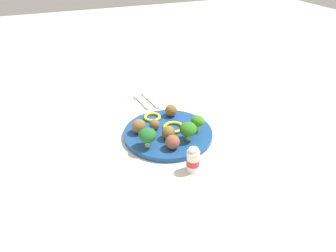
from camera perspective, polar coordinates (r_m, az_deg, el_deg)
ground_plane at (r=0.99m, az=0.00°, el=-1.77°), size 4.00×4.00×0.00m
plate at (r=0.98m, az=0.00°, el=-1.38°), size 0.28×0.28×0.02m
broccoli_floret_far_rim at (r=0.92m, az=3.74°, el=-0.63°), size 0.05×0.05×0.06m
broccoli_floret_near_rim at (r=0.89m, az=-3.79°, el=-1.76°), size 0.05×0.05×0.06m
broccoli_floret_front_left at (r=0.97m, az=5.44°, el=0.84°), size 0.04×0.04×0.05m
meatball_far_rim at (r=0.93m, az=0.08°, el=-1.23°), size 0.04×0.04×0.04m
meatball_mid_left at (r=0.97m, az=-5.40°, el=-0.04°), size 0.04×0.04×0.04m
meatball_mid_right at (r=1.05m, az=0.55°, el=2.89°), size 0.04×0.04×0.04m
meatball_near_rim at (r=0.98m, az=-2.51°, el=0.28°), size 0.03×0.03×0.03m
meatball_back_right at (r=0.89m, az=0.84°, el=-2.94°), size 0.04×0.04×0.04m
pepper_ring_far_rim at (r=1.05m, az=-2.91°, el=1.67°), size 0.07×0.07×0.01m
pepper_ring_back_left at (r=0.99m, az=1.02°, el=-0.21°), size 0.08×0.08×0.01m
napkin at (r=1.18m, az=-4.05°, el=4.44°), size 0.18×0.14×0.01m
fork at (r=1.18m, az=-5.01°, el=4.62°), size 0.12×0.03×0.01m
knife at (r=1.19m, az=-3.40°, el=4.98°), size 0.15×0.03×0.01m
yogurt_bottle at (r=0.84m, az=4.83°, el=-6.29°), size 0.04×0.04×0.07m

